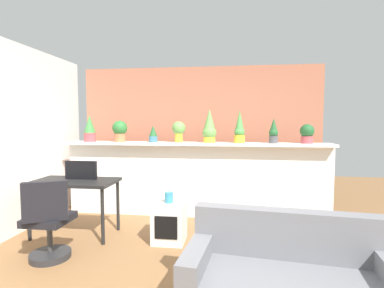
{
  "coord_description": "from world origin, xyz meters",
  "views": [
    {
      "loc": [
        0.57,
        -2.68,
        1.53
      ],
      "look_at": [
        0.05,
        1.23,
        1.23
      ],
      "focal_mm": 27.59,
      "sensor_mm": 36.0,
      "label": 1
    }
  ],
  "objects_px": {
    "potted_plant_1": "(120,130)",
    "desk": "(75,186)",
    "potted_plant_2": "(153,134)",
    "potted_plant_3": "(179,130)",
    "potted_plant_7": "(307,133)",
    "potted_plant_4": "(209,128)",
    "tv_monitor": "(81,170)",
    "office_chair": "(48,226)",
    "vase_on_shelf": "(169,197)",
    "potted_plant_6": "(274,132)",
    "couch": "(289,287)",
    "potted_plant_5": "(239,129)",
    "side_cube_shelf": "(169,222)",
    "potted_plant_0": "(90,129)"
  },
  "relations": [
    {
      "from": "potted_plant_7",
      "to": "side_cube_shelf",
      "type": "height_order",
      "value": "potted_plant_7"
    },
    {
      "from": "potted_plant_4",
      "to": "office_chair",
      "type": "height_order",
      "value": "potted_plant_4"
    },
    {
      "from": "office_chair",
      "to": "side_cube_shelf",
      "type": "bearing_deg",
      "value": 29.77
    },
    {
      "from": "potted_plant_2",
      "to": "desk",
      "type": "distance_m",
      "value": 1.44
    },
    {
      "from": "potted_plant_1",
      "to": "potted_plant_5",
      "type": "bearing_deg",
      "value": -0.52
    },
    {
      "from": "potted_plant_0",
      "to": "couch",
      "type": "xyz_separation_m",
      "value": [
        2.76,
        -2.37,
        -1.14
      ]
    },
    {
      "from": "potted_plant_3",
      "to": "potted_plant_4",
      "type": "height_order",
      "value": "potted_plant_4"
    },
    {
      "from": "potted_plant_7",
      "to": "vase_on_shelf",
      "type": "relative_size",
      "value": 2.18
    },
    {
      "from": "potted_plant_5",
      "to": "couch",
      "type": "bearing_deg",
      "value": -82.31
    },
    {
      "from": "potted_plant_0",
      "to": "potted_plant_4",
      "type": "height_order",
      "value": "potted_plant_4"
    },
    {
      "from": "potted_plant_1",
      "to": "potted_plant_7",
      "type": "xyz_separation_m",
      "value": [
        2.95,
        0.04,
        -0.04
      ]
    },
    {
      "from": "potted_plant_6",
      "to": "office_chair",
      "type": "relative_size",
      "value": 0.42
    },
    {
      "from": "potted_plant_3",
      "to": "potted_plant_4",
      "type": "bearing_deg",
      "value": -3.07
    },
    {
      "from": "side_cube_shelf",
      "to": "potted_plant_4",
      "type": "bearing_deg",
      "value": 66.88
    },
    {
      "from": "potted_plant_0",
      "to": "potted_plant_4",
      "type": "bearing_deg",
      "value": 0.67
    },
    {
      "from": "potted_plant_3",
      "to": "potted_plant_7",
      "type": "xyz_separation_m",
      "value": [
        1.97,
        0.01,
        -0.05
      ]
    },
    {
      "from": "side_cube_shelf",
      "to": "potted_plant_2",
      "type": "bearing_deg",
      "value": 114.99
    },
    {
      "from": "desk",
      "to": "potted_plant_1",
      "type": "bearing_deg",
      "value": 74.19
    },
    {
      "from": "potted_plant_4",
      "to": "vase_on_shelf",
      "type": "xyz_separation_m",
      "value": [
        -0.44,
        -0.99,
        -0.87
      ]
    },
    {
      "from": "potted_plant_5",
      "to": "potted_plant_7",
      "type": "bearing_deg",
      "value": 3.44
    },
    {
      "from": "potted_plant_2",
      "to": "potted_plant_3",
      "type": "relative_size",
      "value": 0.8
    },
    {
      "from": "desk",
      "to": "vase_on_shelf",
      "type": "distance_m",
      "value": 1.3
    },
    {
      "from": "desk",
      "to": "potted_plant_6",
      "type": "bearing_deg",
      "value": 19.43
    },
    {
      "from": "potted_plant_4",
      "to": "potted_plant_6",
      "type": "distance_m",
      "value": 0.98
    },
    {
      "from": "potted_plant_6",
      "to": "office_chair",
      "type": "xyz_separation_m",
      "value": [
        -2.62,
        -1.7,
        -0.99
      ]
    },
    {
      "from": "potted_plant_3",
      "to": "side_cube_shelf",
      "type": "xyz_separation_m",
      "value": [
        0.06,
        -1.04,
        -1.15
      ]
    },
    {
      "from": "office_chair",
      "to": "vase_on_shelf",
      "type": "bearing_deg",
      "value": 30.73
    },
    {
      "from": "potted_plant_6",
      "to": "couch",
      "type": "relative_size",
      "value": 0.23
    },
    {
      "from": "potted_plant_1",
      "to": "office_chair",
      "type": "distance_m",
      "value": 1.98
    },
    {
      "from": "potted_plant_0",
      "to": "potted_plant_3",
      "type": "xyz_separation_m",
      "value": [
        1.48,
        0.05,
        -0.02
      ]
    },
    {
      "from": "potted_plant_6",
      "to": "potted_plant_7",
      "type": "xyz_separation_m",
      "value": [
        0.5,
        0.04,
        -0.03
      ]
    },
    {
      "from": "potted_plant_4",
      "to": "potted_plant_7",
      "type": "bearing_deg",
      "value": 1.49
    },
    {
      "from": "potted_plant_2",
      "to": "tv_monitor",
      "type": "bearing_deg",
      "value": -130.64
    },
    {
      "from": "potted_plant_2",
      "to": "desk",
      "type": "bearing_deg",
      "value": -130.14
    },
    {
      "from": "potted_plant_7",
      "to": "side_cube_shelf",
      "type": "distance_m",
      "value": 2.45
    },
    {
      "from": "potted_plant_3",
      "to": "potted_plant_4",
      "type": "relative_size",
      "value": 0.63
    },
    {
      "from": "potted_plant_5",
      "to": "vase_on_shelf",
      "type": "xyz_separation_m",
      "value": [
        -0.91,
        -0.97,
        -0.85
      ]
    },
    {
      "from": "potted_plant_6",
      "to": "side_cube_shelf",
      "type": "height_order",
      "value": "potted_plant_6"
    },
    {
      "from": "potted_plant_5",
      "to": "desk",
      "type": "relative_size",
      "value": 0.46
    },
    {
      "from": "potted_plant_3",
      "to": "desk",
      "type": "distance_m",
      "value": 1.75
    },
    {
      "from": "potted_plant_1",
      "to": "desk",
      "type": "relative_size",
      "value": 0.32
    },
    {
      "from": "potted_plant_2",
      "to": "couch",
      "type": "distance_m",
      "value": 3.13
    },
    {
      "from": "potted_plant_2",
      "to": "potted_plant_6",
      "type": "xyz_separation_m",
      "value": [
        1.89,
        -0.02,
        0.05
      ]
    },
    {
      "from": "potted_plant_7",
      "to": "potted_plant_0",
      "type": "bearing_deg",
      "value": -178.98
    },
    {
      "from": "potted_plant_4",
      "to": "tv_monitor",
      "type": "xyz_separation_m",
      "value": [
        -1.68,
        -0.88,
        -0.57
      ]
    },
    {
      "from": "vase_on_shelf",
      "to": "tv_monitor",
      "type": "bearing_deg",
      "value": 175.01
    },
    {
      "from": "tv_monitor",
      "to": "couch",
      "type": "xyz_separation_m",
      "value": [
        2.47,
        -1.51,
        -0.59
      ]
    },
    {
      "from": "potted_plant_3",
      "to": "potted_plant_5",
      "type": "relative_size",
      "value": 0.67
    },
    {
      "from": "potted_plant_3",
      "to": "potted_plant_2",
      "type": "bearing_deg",
      "value": -178.36
    },
    {
      "from": "tv_monitor",
      "to": "side_cube_shelf",
      "type": "height_order",
      "value": "tv_monitor"
    }
  ]
}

